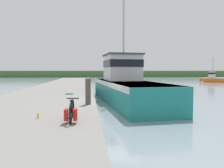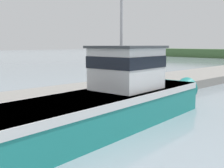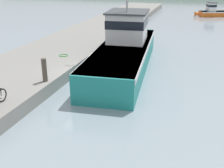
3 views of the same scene
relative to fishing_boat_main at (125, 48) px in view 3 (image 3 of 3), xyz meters
The scene contains 6 objects.
ground_plane 4.61m from the fishing_boat_main, 105.97° to the right, with size 320.00×320.00×0.00m, color #84939E.
dock_pier 7.09m from the fishing_boat_main, 142.77° to the right, with size 6.23×80.00×0.74m, color gray.
fishing_boat_main is the anchor object (origin of this frame).
boat_white_moored 28.02m from the fishing_boat_main, 76.91° to the left, with size 5.17×3.10×2.09m.
mooring_post 6.75m from the fishing_boat_main, 115.24° to the right, with size 0.27×0.27×1.29m, color #51473D.
hose_coil 4.42m from the fishing_boat_main, 162.84° to the right, with size 0.63×0.63×0.05m, color green.
Camera 3 is at (6.16, -14.43, 6.34)m, focal length 45.00 mm.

